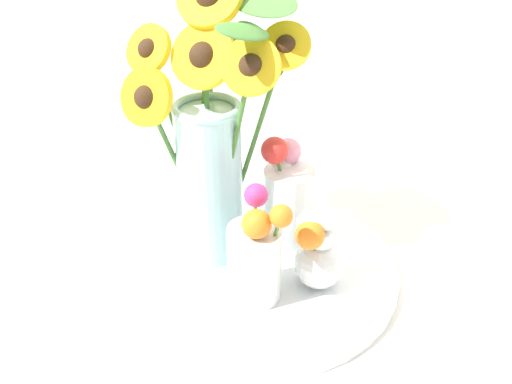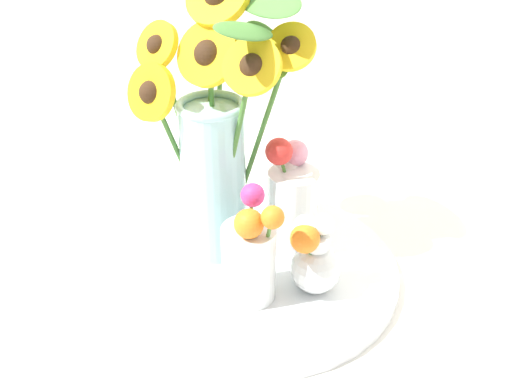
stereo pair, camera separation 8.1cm
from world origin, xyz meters
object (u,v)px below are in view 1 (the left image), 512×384
Objects in this scene: mason_jar_sunflowers at (212,142)px; vase_small_back at (287,198)px; vase_bulb_right at (317,253)px; serving_tray at (256,269)px; vase_small_center at (256,255)px.

vase_small_back is (0.09, 0.05, -0.10)m from mason_jar_sunflowers.
vase_bulb_right is 0.11m from vase_small_back.
serving_tray is 2.60× the size of vase_small_center.
serving_tray is 0.20m from mason_jar_sunflowers.
mason_jar_sunflowers is at bearing 167.16° from serving_tray.
vase_bulb_right reaches higher than serving_tray.
mason_jar_sunflowers is 0.21m from vase_bulb_right.
vase_small_back reaches higher than vase_bulb_right.
vase_small_center is 0.13m from vase_small_back.
mason_jar_sunflowers is 3.36× the size of vase_bulb_right.
serving_tray is 0.11m from vase_bulb_right.
vase_small_center is 1.33× the size of vase_bulb_right.
mason_jar_sunflowers is at bearing 172.43° from vase_bulb_right.
vase_small_center is (0.03, -0.06, 0.08)m from serving_tray.
vase_small_center is (0.10, -0.08, -0.11)m from mason_jar_sunflowers.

